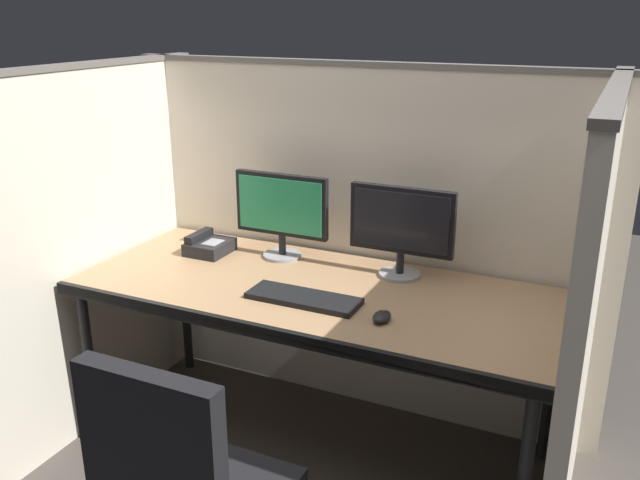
{
  "coord_description": "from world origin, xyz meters",
  "views": [
    {
      "loc": [
        1.04,
        -1.9,
        1.77
      ],
      "look_at": [
        0.0,
        0.35,
        0.92
      ],
      "focal_mm": 37.66,
      "sensor_mm": 36.0,
      "label": 1
    }
  ],
  "objects": [
    {
      "name": "desk_phone",
      "position": [
        -0.6,
        0.46,
        0.77
      ],
      "size": [
        0.17,
        0.19,
        0.09
      ],
      "color": "black",
      "rests_on": "desk"
    },
    {
      "name": "cubicle_partition_left",
      "position": [
        -0.99,
        0.2,
        0.79
      ],
      "size": [
        0.06,
        1.41,
        1.57
      ],
      "color": "beige",
      "rests_on": "ground"
    },
    {
      "name": "monitor_left",
      "position": [
        -0.28,
        0.55,
        0.96
      ],
      "size": [
        0.43,
        0.17,
        0.37
      ],
      "color": "gray",
      "rests_on": "desk"
    },
    {
      "name": "computer_mouse",
      "position": [
        0.34,
        0.12,
        0.76
      ],
      "size": [
        0.06,
        0.1,
        0.04
      ],
      "color": "black",
      "rests_on": "desk"
    },
    {
      "name": "desk",
      "position": [
        0.0,
        0.29,
        0.69
      ],
      "size": [
        1.9,
        0.8,
        0.74
      ],
      "color": "#997551",
      "rests_on": "ground"
    },
    {
      "name": "cubicle_partition_rear",
      "position": [
        0.0,
        0.74,
        0.79
      ],
      "size": [
        2.21,
        0.06,
        1.57
      ],
      "color": "beige",
      "rests_on": "ground"
    },
    {
      "name": "monitor_right",
      "position": [
        0.27,
        0.55,
        0.96
      ],
      "size": [
        0.43,
        0.17,
        0.37
      ],
      "color": "gray",
      "rests_on": "desk"
    },
    {
      "name": "keyboard_main",
      "position": [
        0.02,
        0.16,
        0.75
      ],
      "size": [
        0.43,
        0.15,
        0.02
      ],
      "primitive_type": "cube",
      "color": "black",
      "rests_on": "desk"
    },
    {
      "name": "cubicle_partition_right",
      "position": [
        0.99,
        0.2,
        0.79
      ],
      "size": [
        0.06,
        1.41,
        1.57
      ],
      "color": "beige",
      "rests_on": "ground"
    }
  ]
}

